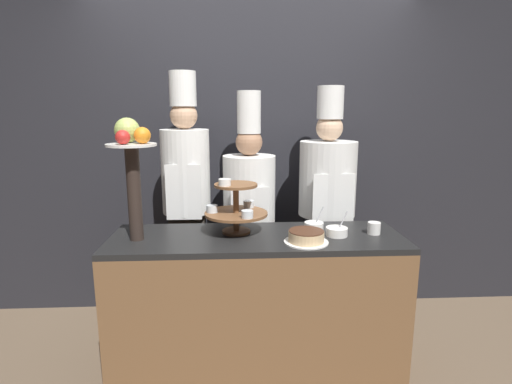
{
  "coord_description": "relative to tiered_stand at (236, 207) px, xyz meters",
  "views": [
    {
      "loc": [
        -0.13,
        -2.02,
        1.64
      ],
      "look_at": [
        0.0,
        0.39,
        1.14
      ],
      "focal_mm": 28.0,
      "sensor_mm": 36.0,
      "label": 1
    }
  ],
  "objects": [
    {
      "name": "tiered_stand",
      "position": [
        0.0,
        0.0,
        0.0
      ],
      "size": [
        0.39,
        0.39,
        0.35
      ],
      "color": "brown",
      "rests_on": "buffet_counter"
    },
    {
      "name": "cup_white",
      "position": [
        0.85,
        -0.07,
        -0.13
      ],
      "size": [
        0.08,
        0.08,
        0.07
      ],
      "color": "white",
      "rests_on": "buffet_counter"
    },
    {
      "name": "cake_round",
      "position": [
        0.4,
        -0.21,
        -0.13
      ],
      "size": [
        0.26,
        0.26,
        0.07
      ],
      "color": "white",
      "rests_on": "buffet_counter"
    },
    {
      "name": "buffet_counter",
      "position": [
        0.13,
        -0.07,
        -0.61
      ],
      "size": [
        1.76,
        0.58,
        0.89
      ],
      "color": "brown",
      "rests_on": "ground_plane"
    },
    {
      "name": "chef_left",
      "position": [
        -0.35,
        0.46,
        0.0
      ],
      "size": [
        0.34,
        0.34,
        1.9
      ],
      "color": "#38332D",
      "rests_on": "ground_plane"
    },
    {
      "name": "serving_bowl_far",
      "position": [
        0.5,
        0.03,
        -0.14
      ],
      "size": [
        0.12,
        0.12,
        0.15
      ],
      "color": "white",
      "rests_on": "buffet_counter"
    },
    {
      "name": "wall_back",
      "position": [
        0.13,
        0.84,
        0.35
      ],
      "size": [
        10.0,
        0.06,
        2.8
      ],
      "color": "#232328",
      "rests_on": "ground_plane"
    },
    {
      "name": "chef_center_left",
      "position": [
        0.1,
        0.46,
        -0.12
      ],
      "size": [
        0.38,
        0.38,
        1.77
      ],
      "color": "black",
      "rests_on": "ground_plane"
    },
    {
      "name": "fruit_pedestal",
      "position": [
        -0.59,
        -0.09,
        0.32
      ],
      "size": [
        0.28,
        0.28,
        0.7
      ],
      "color": "#2D231E",
      "rests_on": "buffet_counter"
    },
    {
      "name": "serving_bowl_near",
      "position": [
        0.61,
        -0.09,
        -0.14
      ],
      "size": [
        0.13,
        0.13,
        0.15
      ],
      "color": "white",
      "rests_on": "buffet_counter"
    },
    {
      "name": "chef_center_right",
      "position": [
        0.67,
        0.46,
        -0.08
      ],
      "size": [
        0.41,
        0.41,
        1.8
      ],
      "color": "black",
      "rests_on": "ground_plane"
    }
  ]
}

